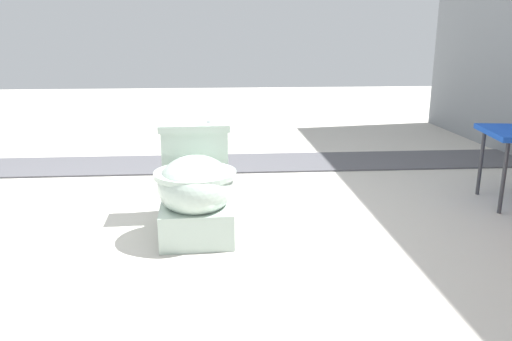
# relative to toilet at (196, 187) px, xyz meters

# --- Properties ---
(ground_plane) EXTENTS (14.00, 14.00, 0.00)m
(ground_plane) POSITION_rel_toilet_xyz_m (0.00, -0.26, -0.22)
(ground_plane) COLOR #B7B2A8
(gravel_strip) EXTENTS (0.56, 8.00, 0.01)m
(gravel_strip) POSITION_rel_toilet_xyz_m (-1.31, 0.24, -0.21)
(gravel_strip) COLOR #4C4C51
(gravel_strip) RESTS_ON ground
(toilet) EXTENTS (0.65, 0.40, 0.52)m
(toilet) POSITION_rel_toilet_xyz_m (0.00, 0.00, 0.00)
(toilet) COLOR #B2C6B7
(toilet) RESTS_ON ground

